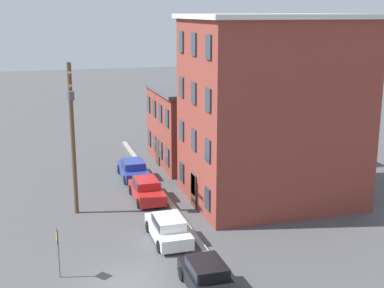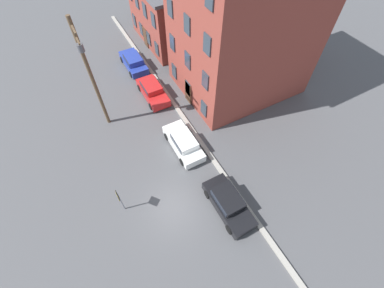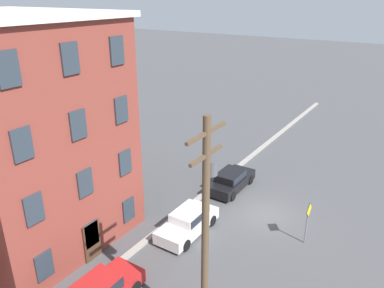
{
  "view_description": "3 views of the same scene",
  "coord_description": "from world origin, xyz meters",
  "px_view_note": "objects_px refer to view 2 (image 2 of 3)",
  "views": [
    {
      "loc": [
        23.04,
        -3.81,
        12.62
      ],
      "look_at": [
        -1.83,
        3.64,
        6.18
      ],
      "focal_mm": 50.0,
      "sensor_mm": 36.0,
      "label": 1
    },
    {
      "loc": [
        7.02,
        -2.38,
        17.47
      ],
      "look_at": [
        -1.99,
        2.5,
        3.63
      ],
      "focal_mm": 24.0,
      "sensor_mm": 36.0,
      "label": 2
    },
    {
      "loc": [
        -20.0,
        -7.47,
        13.3
      ],
      "look_at": [
        -1.22,
        4.76,
        4.24
      ],
      "focal_mm": 35.0,
      "sensor_mm": 36.0,
      "label": 3
    }
  ],
  "objects_px": {
    "car_white": "(184,142)",
    "car_black": "(228,202)",
    "car_blue": "(133,61)",
    "car_red": "(152,90)",
    "caution_sign": "(119,198)",
    "utility_pole": "(90,73)"
  },
  "relations": [
    {
      "from": "car_red",
      "to": "utility_pole",
      "type": "distance_m",
      "value": 6.86
    },
    {
      "from": "car_white",
      "to": "utility_pole",
      "type": "xyz_separation_m",
      "value": [
        -5.79,
        -4.64,
        4.68
      ]
    },
    {
      "from": "car_white",
      "to": "utility_pole",
      "type": "distance_m",
      "value": 8.77
    },
    {
      "from": "car_red",
      "to": "utility_pole",
      "type": "height_order",
      "value": "utility_pole"
    },
    {
      "from": "utility_pole",
      "to": "car_red",
      "type": "bearing_deg",
      "value": 104.2
    },
    {
      "from": "caution_sign",
      "to": "car_red",
      "type": "bearing_deg",
      "value": 146.71
    },
    {
      "from": "car_white",
      "to": "caution_sign",
      "type": "height_order",
      "value": "caution_sign"
    },
    {
      "from": "caution_sign",
      "to": "utility_pole",
      "type": "xyz_separation_m",
      "value": [
        -8.54,
        1.55,
        3.67
      ]
    },
    {
      "from": "car_red",
      "to": "caution_sign",
      "type": "distance_m",
      "value": 11.73
    },
    {
      "from": "car_red",
      "to": "car_white",
      "type": "distance_m",
      "value": 7.02
    },
    {
      "from": "utility_pole",
      "to": "car_white",
      "type": "bearing_deg",
      "value": 38.72
    },
    {
      "from": "car_red",
      "to": "car_black",
      "type": "distance_m",
      "value": 13.13
    },
    {
      "from": "car_blue",
      "to": "caution_sign",
      "type": "distance_m",
      "value": 16.26
    },
    {
      "from": "car_red",
      "to": "caution_sign",
      "type": "relative_size",
      "value": 1.67
    },
    {
      "from": "car_black",
      "to": "utility_pole",
      "type": "height_order",
      "value": "utility_pole"
    },
    {
      "from": "caution_sign",
      "to": "utility_pole",
      "type": "relative_size",
      "value": 0.27
    },
    {
      "from": "car_red",
      "to": "caution_sign",
      "type": "xyz_separation_m",
      "value": [
        9.77,
        -6.42,
        1.01
      ]
    },
    {
      "from": "car_red",
      "to": "car_white",
      "type": "height_order",
      "value": "same"
    },
    {
      "from": "car_white",
      "to": "car_black",
      "type": "bearing_deg",
      "value": 3.07
    },
    {
      "from": "car_white",
      "to": "car_blue",
      "type": "bearing_deg",
      "value": 178.9
    },
    {
      "from": "car_white",
      "to": "car_black",
      "type": "distance_m",
      "value": 6.12
    },
    {
      "from": "car_blue",
      "to": "car_black",
      "type": "xyz_separation_m",
      "value": [
        18.26,
        0.09,
        0.0
      ]
    }
  ]
}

